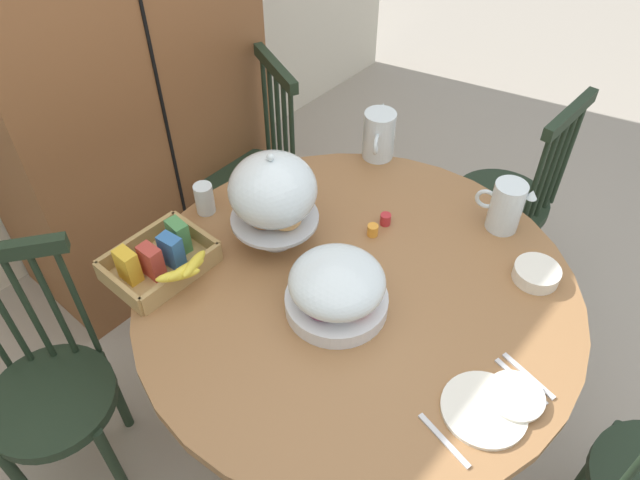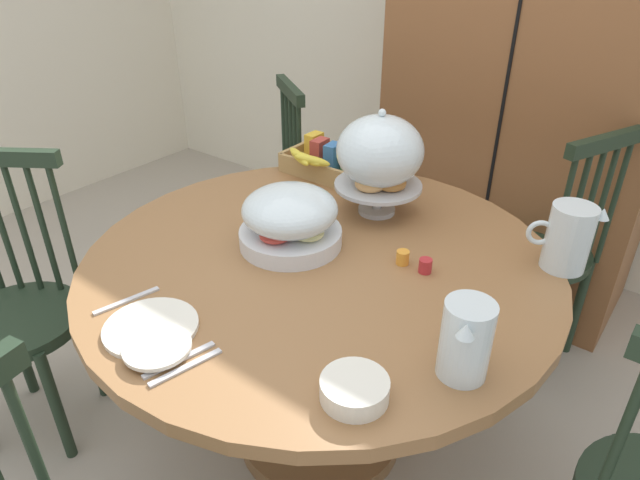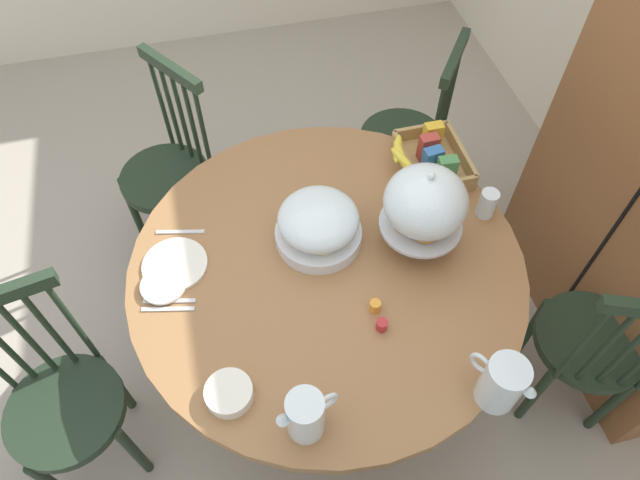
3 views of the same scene
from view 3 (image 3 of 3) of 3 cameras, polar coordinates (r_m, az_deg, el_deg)
The scene contains 20 objects.
ground_plane at distance 2.61m, azimuth -4.41°, elevation -9.95°, with size 10.00×10.00×0.00m, color #A89E8E.
dining_table at distance 2.08m, azimuth 0.67°, elevation -5.18°, with size 1.35×1.35×0.74m.
windsor_chair_near_window at distance 2.31m, azimuth 25.65°, elevation -9.64°, with size 0.43×0.44×0.97m.
windsor_chair_by_cabinet at distance 2.75m, azimuth 8.76°, elevation 9.89°, with size 0.46×0.46×0.97m.
windsor_chair_facing_door at distance 2.65m, azimuth -14.91°, elevation 6.40°, with size 0.46×0.46×0.97m.
windsor_chair_far_side at distance 2.18m, azimuth -24.38°, elevation -14.81°, with size 0.41×0.41×0.97m.
pastry_stand_with_dome at distance 1.85m, azimuth 10.54°, elevation 3.53°, with size 0.28×0.28×0.34m.
fruit_platter_covered at distance 1.91m, azimuth -0.16°, elevation 1.60°, with size 0.30×0.30×0.18m.
orange_juice_pitcher at distance 1.70m, azimuth 17.76°, elevation -13.66°, with size 0.19×0.12×0.19m.
milk_pitcher at distance 1.60m, azimuth -1.53°, elevation -17.36°, with size 0.11×0.19×0.18m.
cereal_basket at distance 2.21m, azimuth 11.02°, elevation 8.15°, with size 0.32×0.30×0.12m.
china_plate_large at distance 1.97m, azimuth -14.40°, elevation -2.40°, with size 0.22×0.22×0.01m, color white.
china_plate_small at distance 1.92m, azimuth -15.50°, elevation -4.36°, with size 0.15×0.15×0.01m, color white.
cereal_bowl at distance 1.70m, azimuth -9.15°, elevation -14.99°, with size 0.14×0.14×0.04m, color white.
drinking_glass at distance 2.09m, azimuth 16.50°, elevation 3.53°, with size 0.06×0.06×0.11m, color silver.
jam_jar_strawberry at distance 1.79m, azimuth 6.24°, elevation -8.52°, with size 0.04×0.04×0.04m, color #B7282D.
jam_jar_apricot at distance 1.82m, azimuth 5.57°, elevation -6.63°, with size 0.04×0.04×0.04m, color orange.
table_knife at distance 1.90m, azimuth -14.93°, elevation -5.95°, with size 0.17×0.01×0.01m, color silver.
dinner_fork at distance 1.89m, azimuth -15.05°, elevation -6.74°, with size 0.17×0.01×0.01m, color silver.
soup_spoon at distance 2.05m, azimuth -13.88°, elevation 0.80°, with size 0.17×0.01×0.01m, color silver.
Camera 3 is at (1.17, -0.09, 2.33)m, focal length 31.78 mm.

